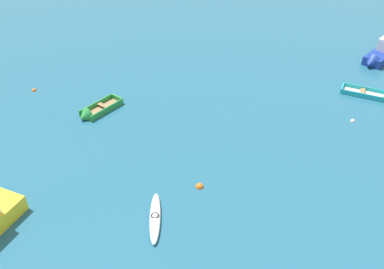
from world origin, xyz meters
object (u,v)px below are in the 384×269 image
object	(u,v)px
rowboat_green_back_row_center	(92,113)
kayak_white_distant_center	(155,217)
mooring_buoy_far_field	(200,187)
mooring_buoy_central	(34,91)
motor_launch_deep_blue_far_back	(381,54)
rowboat_turquoise_back_row_left	(378,96)
mooring_buoy_between_boats_left	(353,121)

from	to	relation	value
rowboat_green_back_row_center	kayak_white_distant_center	bearing A→B (deg)	-58.82
rowboat_green_back_row_center	kayak_white_distant_center	xyz separation A→B (m)	(5.61, -9.27, -0.04)
mooring_buoy_far_field	mooring_buoy_central	world-z (taller)	mooring_buoy_far_field
motor_launch_deep_blue_far_back	rowboat_green_back_row_center	bearing A→B (deg)	-155.46
rowboat_turquoise_back_row_left	mooring_buoy_central	world-z (taller)	rowboat_turquoise_back_row_left
kayak_white_distant_center	mooring_buoy_between_boats_left	xyz separation A→B (m)	(12.17, 9.56, -0.15)
kayak_white_distant_center	motor_launch_deep_blue_far_back	world-z (taller)	motor_launch_deep_blue_far_back
kayak_white_distant_center	motor_launch_deep_blue_far_back	size ratio (longest dim) A/B	0.67
mooring_buoy_far_field	mooring_buoy_between_boats_left	bearing A→B (deg)	35.10
rowboat_turquoise_back_row_left	mooring_buoy_far_field	size ratio (longest dim) A/B	8.84
rowboat_turquoise_back_row_left	mooring_buoy_far_field	xyz separation A→B (m)	(-12.83, -10.43, -0.17)
rowboat_turquoise_back_row_left	mooring_buoy_central	distance (m)	25.94
motor_launch_deep_blue_far_back	mooring_buoy_central	size ratio (longest dim) A/B	14.73
rowboat_turquoise_back_row_left	rowboat_green_back_row_center	bearing A→B (deg)	-169.97
rowboat_green_back_row_center	mooring_buoy_central	bearing A→B (deg)	149.39
kayak_white_distant_center	mooring_buoy_between_boats_left	world-z (taller)	kayak_white_distant_center
mooring_buoy_far_field	kayak_white_distant_center	bearing A→B (deg)	-130.12
kayak_white_distant_center	motor_launch_deep_blue_far_back	bearing A→B (deg)	48.82
rowboat_green_back_row_center	mooring_buoy_far_field	size ratio (longest dim) A/B	8.05
rowboat_turquoise_back_row_left	mooring_buoy_central	xyz separation A→B (m)	(-25.93, -0.43, -0.17)
rowboat_green_back_row_center	kayak_white_distant_center	size ratio (longest dim) A/B	1.04
rowboat_turquoise_back_row_left	mooring_buoy_central	bearing A→B (deg)	-179.04
mooring_buoy_central	mooring_buoy_between_boats_left	distance (m)	23.37
rowboat_green_back_row_center	mooring_buoy_central	world-z (taller)	rowboat_green_back_row_center
rowboat_turquoise_back_row_left	kayak_white_distant_center	bearing A→B (deg)	-139.14
kayak_white_distant_center	rowboat_turquoise_back_row_left	bearing A→B (deg)	40.86
rowboat_green_back_row_center	mooring_buoy_between_boats_left	size ratio (longest dim) A/B	11.99
rowboat_turquoise_back_row_left	mooring_buoy_between_boats_left	distance (m)	4.33
rowboat_green_back_row_center	mooring_buoy_central	xyz separation A→B (m)	(-5.40, 3.20, -0.19)
mooring_buoy_between_boats_left	motor_launch_deep_blue_far_back	bearing A→B (deg)	63.44
motor_launch_deep_blue_far_back	mooring_buoy_between_boats_left	bearing A→B (deg)	-116.56
rowboat_turquoise_back_row_left	motor_launch_deep_blue_far_back	distance (m)	7.20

